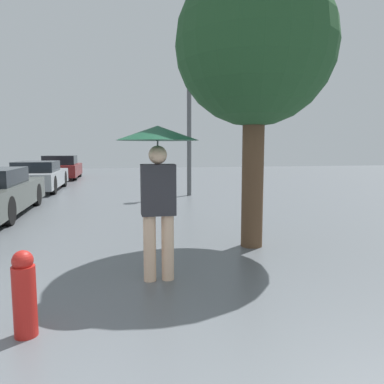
% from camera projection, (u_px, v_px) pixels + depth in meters
% --- Properties ---
extents(pedestrian, '(0.98, 0.98, 1.88)m').
position_uv_depth(pedestrian, '(158.00, 163.00, 4.45)').
color(pedestrian, beige).
rests_on(pedestrian, ground_plane).
extents(parked_car_third, '(1.65, 4.42, 1.13)m').
position_uv_depth(parked_car_third, '(38.00, 176.00, 14.24)').
color(parked_car_third, '#9EA3A8').
rests_on(parked_car_third, ground_plane).
extents(parked_car_farthest, '(1.84, 3.91, 1.23)m').
position_uv_depth(parked_car_farthest, '(61.00, 168.00, 19.81)').
color(parked_car_farthest, maroon).
rests_on(parked_car_farthest, ground_plane).
extents(tree, '(2.51, 2.51, 4.47)m').
position_uv_depth(tree, '(255.00, 48.00, 5.84)').
color(tree, brown).
rests_on(tree, ground_plane).
extents(street_lamp, '(0.38, 0.38, 4.28)m').
position_uv_depth(street_lamp, '(189.00, 113.00, 12.56)').
color(street_lamp, '#515456').
rests_on(street_lamp, ground_plane).
extents(fire_hydrant, '(0.20, 0.20, 0.76)m').
position_uv_depth(fire_hydrant, '(24.00, 294.00, 3.20)').
color(fire_hydrant, '#B21E19').
rests_on(fire_hydrant, ground_plane).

